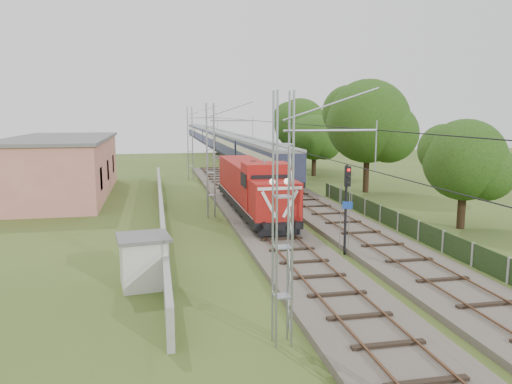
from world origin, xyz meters
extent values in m
plane|color=#3B521E|center=(0.00, 0.00, 0.00)|extent=(140.00, 140.00, 0.00)
cube|color=#6B6054|center=(0.00, 7.00, 0.15)|extent=(4.20, 70.00, 0.30)
cube|color=black|center=(0.00, 7.00, 0.35)|extent=(2.40, 70.00, 0.10)
cube|color=brown|center=(-0.85, 7.00, 0.42)|extent=(0.08, 70.00, 0.05)
cube|color=brown|center=(0.85, 7.00, 0.42)|extent=(0.08, 70.00, 0.05)
cube|color=#6B6054|center=(5.00, 20.00, 0.15)|extent=(4.20, 80.00, 0.30)
cube|color=black|center=(5.00, 20.00, 0.35)|extent=(2.40, 80.00, 0.10)
cube|color=brown|center=(4.15, 20.00, 0.42)|extent=(0.08, 80.00, 0.05)
cube|color=brown|center=(5.85, 20.00, 0.42)|extent=(0.08, 80.00, 0.05)
cylinder|color=gray|center=(-1.50, -8.00, 6.80)|extent=(3.00, 0.08, 0.08)
cylinder|color=gray|center=(-1.50, 12.00, 6.80)|extent=(3.00, 0.08, 0.08)
cylinder|color=gray|center=(-1.50, 32.00, 6.80)|extent=(3.00, 0.08, 0.08)
cylinder|color=black|center=(0.00, 12.00, 5.50)|extent=(0.03, 70.00, 0.03)
cylinder|color=black|center=(0.00, 12.00, 6.80)|extent=(0.03, 70.00, 0.03)
cube|color=#9E9E99|center=(-6.50, 12.00, 0.75)|extent=(0.25, 40.00, 1.50)
cube|color=tan|center=(-15.00, 24.00, 2.50)|extent=(8.00, 20.00, 5.00)
cube|color=#606060|center=(-15.00, 24.00, 5.10)|extent=(8.40, 20.40, 0.25)
cube|color=black|center=(-11.05, 18.00, 2.20)|extent=(0.10, 1.60, 1.80)
cube|color=black|center=(-11.05, 24.00, 2.20)|extent=(0.10, 1.60, 1.80)
cube|color=black|center=(-11.05, 30.00, 2.20)|extent=(0.10, 1.60, 1.80)
cube|color=black|center=(8.00, 3.00, 0.60)|extent=(0.05, 32.00, 1.15)
cube|color=#9E9E99|center=(8.00, 18.00, 0.60)|extent=(0.12, 0.12, 1.20)
cube|color=black|center=(0.00, 12.24, 0.97)|extent=(2.84, 16.10, 0.47)
cube|color=black|center=(0.00, 7.03, 0.69)|extent=(2.08, 3.41, 0.47)
cube|color=black|center=(0.00, 17.44, 0.69)|extent=(2.08, 3.41, 0.47)
cube|color=black|center=(0.00, 4.28, 0.59)|extent=(2.46, 0.24, 0.33)
cube|color=maroon|center=(0.00, 5.37, 2.30)|extent=(2.75, 2.37, 2.18)
sphere|color=white|center=(-0.43, 4.24, 3.53)|extent=(0.34, 0.34, 0.34)
sphere|color=white|center=(0.43, 4.24, 3.53)|extent=(0.34, 0.34, 0.34)
cube|color=silver|center=(-0.62, 4.17, 2.25)|extent=(0.95, 0.06, 1.58)
cube|color=silver|center=(0.62, 4.17, 2.25)|extent=(0.95, 0.06, 1.58)
cube|color=silver|center=(0.00, 4.17, 3.15)|extent=(2.56, 0.06, 0.17)
cube|color=maroon|center=(0.00, 7.69, 2.72)|extent=(2.84, 2.27, 3.03)
cube|color=black|center=(0.00, 6.54, 3.20)|extent=(2.37, 0.06, 0.85)
cube|color=maroon|center=(0.00, 14.56, 2.44)|extent=(2.65, 11.46, 2.46)
cylinder|color=black|center=(0.00, 11.67, 3.81)|extent=(0.42, 0.42, 0.38)
cylinder|color=gray|center=(-0.28, 6.93, 4.38)|extent=(0.11, 0.11, 0.33)
cylinder|color=gray|center=(0.28, 6.93, 4.38)|extent=(0.11, 0.11, 0.33)
cube|color=black|center=(5.00, 30.66, 0.89)|extent=(2.81, 21.33, 0.48)
cube|color=#2D324B|center=(5.00, 30.66, 2.44)|extent=(2.91, 21.33, 2.62)
cube|color=beige|center=(5.00, 30.66, 2.92)|extent=(2.95, 20.48, 0.73)
cube|color=gray|center=(5.00, 30.66, 3.89)|extent=(2.96, 21.33, 0.34)
cube|color=black|center=(5.00, 52.97, 0.89)|extent=(2.81, 21.33, 0.48)
cube|color=#2D324B|center=(5.00, 52.97, 2.44)|extent=(2.91, 21.33, 2.62)
cube|color=beige|center=(5.00, 52.97, 2.92)|extent=(2.95, 20.48, 0.73)
cube|color=gray|center=(5.00, 52.97, 3.89)|extent=(2.96, 21.33, 0.34)
cube|color=black|center=(5.00, 75.27, 0.89)|extent=(2.81, 21.33, 0.48)
cube|color=#2D324B|center=(5.00, 75.27, 2.44)|extent=(2.91, 21.33, 2.62)
cube|color=beige|center=(5.00, 75.27, 2.92)|extent=(2.95, 20.48, 0.73)
cube|color=gray|center=(5.00, 75.27, 3.89)|extent=(2.96, 21.33, 0.34)
cube|color=black|center=(5.00, 97.57, 0.89)|extent=(2.81, 21.33, 0.48)
cube|color=#2D324B|center=(5.00, 97.57, 2.44)|extent=(2.91, 21.33, 2.62)
cube|color=beige|center=(5.00, 97.57, 2.92)|extent=(2.95, 20.48, 0.73)
cube|color=gray|center=(5.00, 97.57, 3.89)|extent=(2.96, 21.33, 0.34)
cube|color=black|center=(5.00, 119.88, 0.89)|extent=(2.81, 21.33, 0.48)
cube|color=#2D324B|center=(5.00, 119.88, 2.44)|extent=(2.91, 21.33, 2.62)
cube|color=beige|center=(5.00, 119.88, 2.92)|extent=(2.95, 20.48, 0.73)
cube|color=gray|center=(5.00, 119.88, 3.89)|extent=(2.96, 21.33, 0.34)
cylinder|color=black|center=(2.77, 1.26, 2.35)|extent=(0.13, 0.13, 4.71)
cube|color=black|center=(2.77, 1.12, 4.14)|extent=(0.38, 0.32, 1.04)
sphere|color=red|center=(2.77, 1.00, 4.47)|extent=(0.17, 0.17, 0.17)
sphere|color=black|center=(2.77, 1.00, 4.14)|extent=(0.17, 0.17, 0.17)
sphere|color=black|center=(2.77, 1.00, 3.81)|extent=(0.17, 0.17, 0.17)
cube|color=#1A3E9E|center=(2.82, 1.15, 2.64)|extent=(0.49, 0.25, 0.38)
cube|color=beige|center=(-7.40, -1.61, 1.03)|extent=(2.10, 2.10, 2.06)
cube|color=#606060|center=(-7.40, -1.61, 2.15)|extent=(2.42, 2.42, 0.14)
cylinder|color=#362016|center=(12.26, 5.38, 1.57)|extent=(0.51, 0.51, 3.13)
sphere|color=#1B380F|center=(12.26, 5.38, 4.42)|extent=(5.13, 5.13, 5.13)
sphere|color=#1B380F|center=(13.28, 4.61, 3.70)|extent=(3.59, 3.59, 3.59)
sphere|color=#1B380F|center=(11.36, 6.27, 4.98)|extent=(3.33, 3.33, 3.33)
cylinder|color=#362016|center=(12.37, 20.38, 2.33)|extent=(0.54, 0.54, 4.66)
sphere|color=#1B380F|center=(12.37, 20.38, 6.57)|extent=(7.63, 7.63, 7.63)
sphere|color=#1B380F|center=(13.89, 19.23, 5.51)|extent=(5.34, 5.34, 5.34)
sphere|color=#1B380F|center=(11.03, 21.71, 7.42)|extent=(4.96, 4.96, 4.96)
cylinder|color=#362016|center=(11.43, 33.05, 1.60)|extent=(0.53, 0.53, 3.21)
sphere|color=#1B380F|center=(11.43, 33.05, 4.52)|extent=(5.25, 5.25, 5.25)
sphere|color=#1B380F|center=(12.48, 32.26, 3.79)|extent=(3.68, 3.68, 3.68)
sphere|color=#1B380F|center=(10.51, 33.97, 5.11)|extent=(3.41, 3.41, 3.41)
cylinder|color=#362016|center=(11.98, 40.69, 2.07)|extent=(0.57, 0.57, 4.14)
sphere|color=#1B380F|center=(11.98, 40.69, 5.84)|extent=(6.78, 6.78, 6.78)
sphere|color=#1B380F|center=(13.33, 39.68, 4.90)|extent=(4.75, 4.75, 4.75)
sphere|color=#1B380F|center=(10.79, 41.88, 6.59)|extent=(4.41, 4.41, 4.41)
camera|label=1|loc=(-6.81, -22.58, 7.33)|focal=35.00mm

